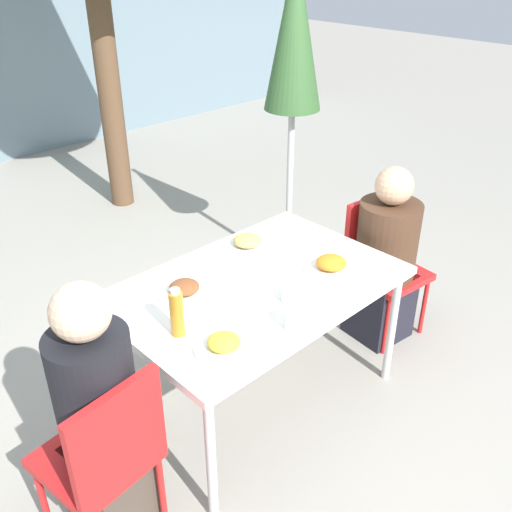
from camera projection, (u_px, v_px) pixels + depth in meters
ground_plane at (256, 396)px, 3.13m from camera, size 24.00×24.00×0.00m
dining_table at (256, 292)px, 2.79m from camera, size 1.40×0.92×0.73m
chair_left at (106, 453)px, 2.16m from camera, size 0.45×0.45×0.85m
person_left at (100, 421)px, 2.20m from camera, size 0.31×0.31×1.19m
chair_right at (380, 257)px, 3.47m from camera, size 0.44×0.44×0.85m
person_right at (385, 262)px, 3.37m from camera, size 0.36×0.36×1.11m
closed_umbrella at (294, 45)px, 3.54m from camera, size 0.37×0.37×2.19m
plate_0 at (185, 290)px, 2.66m from camera, size 0.26×0.26×0.07m
plate_1 at (224, 345)px, 2.31m from camera, size 0.25×0.25×0.07m
plate_2 at (248, 243)px, 3.06m from camera, size 0.28×0.28×0.08m
plate_3 at (331, 265)px, 2.86m from camera, size 0.28×0.28×0.07m
bottle at (177, 313)px, 2.36m from camera, size 0.06×0.06×0.23m
drinking_cup at (294, 318)px, 2.42m from camera, size 0.08×0.08×0.10m
salad_bowl at (301, 295)px, 2.64m from camera, size 0.19×0.19×0.05m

